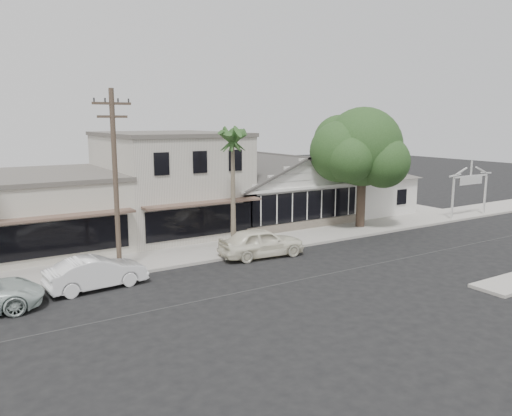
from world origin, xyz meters
TOP-DOWN VIEW (x-y plane):
  - ground at (0.00, 0.00)m, footprint 140.00×140.00m
  - sidewalk_north at (-8.00, 6.75)m, footprint 90.00×3.50m
  - corner_shop at (5.00, 12.47)m, footprint 10.40×8.60m
  - side_cottage at (13.20, 11.50)m, footprint 6.00×6.00m
  - arch_sign at (18.40, 5.30)m, footprint 4.12×0.12m
  - row_building_near at (-3.00, 13.50)m, footprint 8.00×10.00m
  - row_building_midnear at (-12.00, 13.50)m, footprint 10.00×10.00m
  - utility_pole at (-9.00, 5.20)m, footprint 1.80×0.24m
  - car_0 at (-1.21, 4.48)m, footprint 5.00×2.43m
  - car_1 at (-10.44, 3.96)m, footprint 4.57×1.93m
  - shade_tree at (8.63, 7.32)m, footprint 7.61×6.88m
  - palm_east at (-2.00, 6.28)m, footprint 2.39×2.39m

SIDE VIEW (x-z plane):
  - ground at x=0.00m, z-range 0.00..0.00m
  - sidewalk_north at x=-8.00m, z-range 0.00..0.15m
  - car_1 at x=-10.44m, z-range 0.00..1.47m
  - car_0 at x=-1.21m, z-range 0.00..1.64m
  - side_cottage at x=13.20m, z-range 0.00..3.00m
  - row_building_midnear at x=-12.00m, z-range 0.00..4.20m
  - corner_shop at x=5.00m, z-range 0.07..5.17m
  - arch_sign at x=18.40m, z-range 1.18..5.13m
  - row_building_near at x=-3.00m, z-range 0.00..6.50m
  - utility_pole at x=-9.00m, z-range 0.29..9.29m
  - shade_tree at x=8.63m, z-range 1.34..9.78m
  - palm_east at x=-2.00m, z-range 2.68..10.17m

